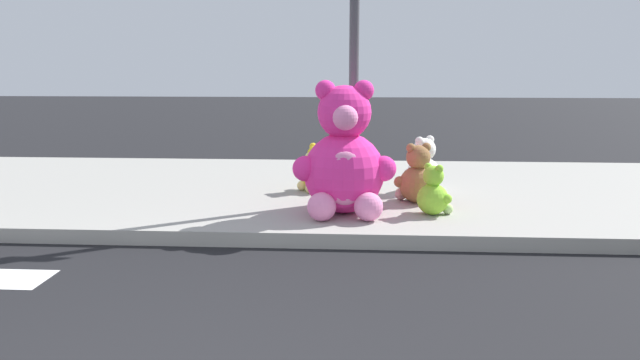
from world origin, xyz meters
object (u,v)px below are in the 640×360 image
at_px(plush_lime, 434,194).
at_px(plush_yellow, 315,172).
at_px(sign_pole, 354,53).
at_px(plush_white, 422,169).
at_px(plush_pink_large, 344,161).
at_px(plush_brown, 417,179).

bearing_deg(plush_lime, plush_yellow, 139.87).
relative_size(sign_pole, plush_white, 4.55).
relative_size(sign_pole, plush_pink_large, 2.27).
xyz_separation_m(plush_white, plush_lime, (-0.00, -1.16, -0.06)).
xyz_separation_m(sign_pole, plush_brown, (0.74, -0.01, -1.42)).
distance_m(sign_pole, plush_white, 1.76).
height_order(plush_pink_large, plush_lime, plush_pink_large).
bearing_deg(plush_pink_large, plush_yellow, 108.69).
height_order(plush_white, plush_brown, plush_white).
relative_size(plush_pink_large, plush_brown, 2.04).
height_order(plush_yellow, plush_brown, plush_brown).
distance_m(sign_pole, plush_lime, 1.81).
relative_size(sign_pole, plush_yellow, 5.34).
bearing_deg(plush_lime, plush_pink_large, -179.41).
distance_m(plush_white, plush_lime, 1.16).
xyz_separation_m(plush_pink_large, plush_white, (0.96, 1.17, -0.28)).
xyz_separation_m(sign_pole, plush_lime, (0.86, -0.58, -1.48)).
bearing_deg(plush_yellow, plush_brown, -24.66).
bearing_deg(plush_yellow, sign_pole, -48.95).
bearing_deg(plush_brown, plush_lime, -77.72).
bearing_deg(plush_white, plush_pink_large, -129.35).
bearing_deg(plush_brown, sign_pole, 179.04).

